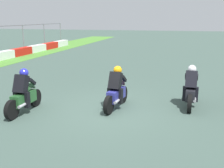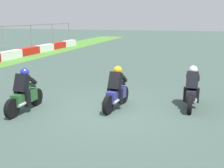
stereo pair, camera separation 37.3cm
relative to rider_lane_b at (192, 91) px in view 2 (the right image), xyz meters
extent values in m
plane|color=#3D5249|center=(-1.15, 2.69, -0.62)|extent=(120.00, 120.00, 0.00)
cube|color=silver|center=(7.93, 13.80, -0.30)|extent=(2.54, 0.60, 0.64)
cube|color=red|center=(10.52, 13.80, -0.30)|extent=(2.54, 0.60, 0.64)
cube|color=silver|center=(13.12, 13.80, -0.30)|extent=(2.54, 0.60, 0.64)
cube|color=red|center=(15.71, 13.80, -0.30)|extent=(2.54, 0.60, 0.64)
cube|color=silver|center=(18.31, 13.80, -0.30)|extent=(2.54, 0.60, 0.64)
cylinder|color=slate|center=(8.76, 14.90, 0.63)|extent=(0.10, 0.10, 2.51)
cylinder|color=slate|center=(12.72, 14.90, 0.63)|extent=(0.10, 0.10, 2.51)
cylinder|color=slate|center=(16.68, 14.90, 0.63)|extent=(0.10, 0.10, 2.51)
cylinder|color=slate|center=(20.64, 14.90, 0.63)|extent=(0.10, 0.10, 2.51)
cylinder|color=black|center=(0.70, -0.02, -0.30)|extent=(0.64, 0.16, 0.64)
cylinder|color=black|center=(-0.70, 0.02, -0.30)|extent=(0.64, 0.16, 0.64)
cube|color=#222228|center=(0.00, 0.00, -0.12)|extent=(1.11, 0.35, 0.40)
ellipsoid|color=#222228|center=(0.10, 0.00, 0.18)|extent=(0.49, 0.31, 0.24)
cube|color=red|center=(-0.51, 0.01, -0.10)|extent=(0.06, 0.16, 0.08)
cylinder|color=#A5A5AD|center=(-0.35, -0.15, -0.25)|extent=(0.42, 0.11, 0.10)
cube|color=black|center=(-0.10, 0.00, 0.40)|extent=(0.49, 0.41, 0.66)
sphere|color=silver|center=(0.12, 0.00, 0.74)|extent=(0.31, 0.31, 0.30)
cube|color=#61935A|center=(0.50, -0.01, 0.22)|extent=(0.16, 0.26, 0.23)
cube|color=black|center=(-0.11, 0.20, -0.12)|extent=(0.18, 0.14, 0.52)
cube|color=black|center=(-0.12, -0.20, -0.12)|extent=(0.18, 0.14, 0.52)
cube|color=black|center=(0.29, 0.17, 0.42)|extent=(0.39, 0.11, 0.31)
cube|color=black|center=(0.28, -0.19, 0.42)|extent=(0.39, 0.11, 0.31)
cylinder|color=black|center=(-0.18, 2.46, -0.30)|extent=(0.65, 0.22, 0.64)
cylinder|color=black|center=(-1.57, 2.63, -0.30)|extent=(0.65, 0.22, 0.64)
cube|color=navy|center=(-0.88, 2.54, -0.12)|extent=(1.13, 0.45, 0.40)
ellipsoid|color=navy|center=(-0.78, 2.53, 0.18)|extent=(0.51, 0.36, 0.24)
cube|color=red|center=(-1.38, 2.61, -0.10)|extent=(0.08, 0.17, 0.08)
cylinder|color=#A5A5AD|center=(-1.24, 2.43, -0.25)|extent=(0.43, 0.15, 0.10)
cube|color=black|center=(-0.98, 2.56, 0.40)|extent=(0.53, 0.46, 0.66)
sphere|color=orange|center=(-0.76, 2.53, 0.74)|extent=(0.33, 0.33, 0.30)
cube|color=#765257|center=(-0.38, 2.48, 0.22)|extent=(0.18, 0.28, 0.23)
cube|color=black|center=(-0.97, 2.76, -0.12)|extent=(0.20, 0.16, 0.52)
cube|color=black|center=(-1.02, 2.36, -0.12)|extent=(0.20, 0.16, 0.52)
cube|color=black|center=(-0.58, 2.69, 0.42)|extent=(0.39, 0.15, 0.31)
cube|color=black|center=(-0.62, 2.33, 0.42)|extent=(0.39, 0.15, 0.31)
cylinder|color=black|center=(-1.45, 5.45, -0.30)|extent=(0.64, 0.14, 0.64)
cylinder|color=black|center=(-2.85, 5.46, -0.30)|extent=(0.64, 0.14, 0.64)
cube|color=#25572A|center=(-2.15, 5.45, -0.12)|extent=(1.10, 0.33, 0.40)
ellipsoid|color=#25572A|center=(-2.05, 5.45, 0.18)|extent=(0.48, 0.30, 0.24)
cube|color=red|center=(-2.66, 5.46, -0.10)|extent=(0.06, 0.16, 0.08)
cylinder|color=#A5A5AD|center=(-2.50, 5.29, -0.25)|extent=(0.42, 0.10, 0.10)
cube|color=black|center=(-2.25, 5.45, 0.40)|extent=(0.49, 0.40, 0.66)
sphere|color=#292DC0|center=(-2.03, 5.45, 0.74)|extent=(0.30, 0.30, 0.30)
cube|color=slate|center=(-1.65, 5.45, 0.22)|extent=(0.16, 0.26, 0.23)
cube|color=black|center=(-2.27, 5.65, -0.12)|extent=(0.18, 0.14, 0.52)
cube|color=black|center=(-2.27, 5.25, -0.12)|extent=(0.18, 0.14, 0.52)
cube|color=black|center=(-1.87, 5.63, 0.42)|extent=(0.39, 0.10, 0.31)
cube|color=black|center=(-1.87, 5.27, 0.42)|extent=(0.39, 0.10, 0.31)
camera|label=1|loc=(-9.95, 0.26, 2.54)|focal=43.94mm
camera|label=2|loc=(-9.85, -0.10, 2.54)|focal=43.94mm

